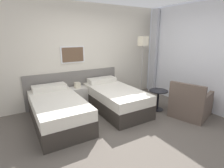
# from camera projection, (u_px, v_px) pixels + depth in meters

# --- Properties ---
(ground_plane) EXTENTS (16.00, 16.00, 0.00)m
(ground_plane) POSITION_uv_depth(u_px,v_px,m) (126.00, 130.00, 3.55)
(ground_plane) COLOR #5B544C
(wall_headboard) EXTENTS (10.00, 0.10, 2.70)m
(wall_headboard) POSITION_uv_depth(u_px,v_px,m) (85.00, 56.00, 4.87)
(wall_headboard) COLOR beige
(wall_headboard) RESTS_ON ground_plane
(wall_window) EXTENTS (0.21, 4.49, 2.70)m
(wall_window) POSITION_uv_depth(u_px,v_px,m) (209.00, 58.00, 4.21)
(wall_window) COLOR white
(wall_window) RESTS_ON ground_plane
(bed_near_door) EXTENTS (0.99, 1.91, 0.69)m
(bed_near_door) POSITION_uv_depth(u_px,v_px,m) (58.00, 110.00, 3.76)
(bed_near_door) COLOR #332D28
(bed_near_door) RESTS_ON ground_plane
(bed_near_window) EXTENTS (0.99, 1.91, 0.69)m
(bed_near_window) POSITION_uv_depth(u_px,v_px,m) (115.00, 99.00, 4.47)
(bed_near_window) COLOR #332D28
(bed_near_window) RESTS_ON ground_plane
(nightstand) EXTENTS (0.46, 0.35, 0.65)m
(nightstand) POSITION_uv_depth(u_px,v_px,m) (78.00, 96.00, 4.73)
(nightstand) COLOR beige
(nightstand) RESTS_ON ground_plane
(floor_lamp) EXTENTS (0.24, 0.24, 1.83)m
(floor_lamp) POSITION_uv_depth(u_px,v_px,m) (143.00, 47.00, 5.07)
(floor_lamp) COLOR #9E9993
(floor_lamp) RESTS_ON ground_plane
(side_table) EXTENTS (0.47, 0.47, 0.52)m
(side_table) POSITION_uv_depth(u_px,v_px,m) (158.00, 96.00, 4.43)
(side_table) COLOR black
(side_table) RESTS_ON ground_plane
(armchair) EXTENTS (1.03, 0.97, 0.85)m
(armchair) POSITION_uv_depth(u_px,v_px,m) (190.00, 105.00, 4.11)
(armchair) COLOR brown
(armchair) RESTS_ON ground_plane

